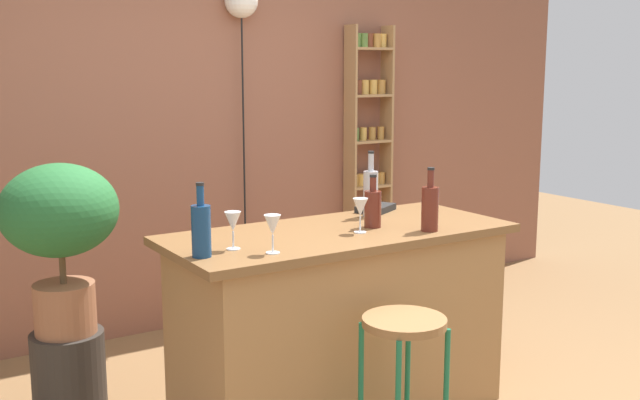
% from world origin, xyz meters
% --- Properties ---
extents(back_wall, '(6.40, 0.10, 2.80)m').
position_xyz_m(back_wall, '(0.00, 1.95, 1.40)').
color(back_wall, '#8C5642').
rests_on(back_wall, ground).
extents(kitchen_counter, '(1.68, 0.73, 0.92)m').
position_xyz_m(kitchen_counter, '(0.00, 0.30, 0.46)').
color(kitchen_counter, '#9E7042').
rests_on(kitchen_counter, ground).
extents(bar_stool, '(0.35, 0.35, 0.67)m').
position_xyz_m(bar_stool, '(-0.08, -0.30, 0.50)').
color(bar_stool, '#196642').
rests_on(bar_stool, ground).
extents(spice_shelf, '(0.34, 0.15, 1.98)m').
position_xyz_m(spice_shelf, '(1.27, 1.81, 1.04)').
color(spice_shelf, '#A87F51').
rests_on(spice_shelf, ground).
extents(plant_stool, '(0.35, 0.35, 0.44)m').
position_xyz_m(plant_stool, '(-1.15, 0.92, 0.22)').
color(plant_stool, '#2D2823').
rests_on(plant_stool, ground).
extents(potted_plant, '(0.55, 0.49, 0.82)m').
position_xyz_m(potted_plant, '(-1.15, 0.92, 0.97)').
color(potted_plant, '#935B3D').
rests_on(potted_plant, plant_stool).
extents(bottle_olive_oil, '(0.08, 0.08, 0.26)m').
position_xyz_m(bottle_olive_oil, '(0.17, 0.27, 1.02)').
color(bottle_olive_oil, '#5B2319').
rests_on(bottle_olive_oil, kitchen_counter).
extents(bottle_wine_red, '(0.08, 0.08, 0.30)m').
position_xyz_m(bottle_wine_red, '(0.35, 0.05, 1.04)').
color(bottle_wine_red, '#5B2319').
rests_on(bottle_wine_red, kitchen_counter).
extents(bottle_vinegar, '(0.08, 0.08, 0.34)m').
position_xyz_m(bottle_vinegar, '(0.32, 0.49, 1.05)').
color(bottle_vinegar, '#B2B2B7').
rests_on(bottle_vinegar, kitchen_counter).
extents(bottle_sauce_amber, '(0.08, 0.08, 0.31)m').
position_xyz_m(bottle_sauce_amber, '(-0.77, 0.17, 1.04)').
color(bottle_sauce_amber, navy).
rests_on(bottle_sauce_amber, kitchen_counter).
extents(wine_glass_left, '(0.07, 0.07, 0.16)m').
position_xyz_m(wine_glass_left, '(-0.60, 0.22, 1.04)').
color(wine_glass_left, silver).
rests_on(wine_glass_left, kitchen_counter).
extents(wine_glass_center, '(0.07, 0.07, 0.16)m').
position_xyz_m(wine_glass_center, '(0.05, 0.20, 1.04)').
color(wine_glass_center, silver).
rests_on(wine_glass_center, kitchen_counter).
extents(wine_glass_right, '(0.07, 0.07, 0.16)m').
position_xyz_m(wine_glass_right, '(-0.49, 0.07, 1.04)').
color(wine_glass_right, silver).
rests_on(wine_glass_right, kitchen_counter).
extents(cookbook, '(0.26, 0.23, 0.03)m').
position_xyz_m(cookbook, '(0.43, 0.59, 0.94)').
color(cookbook, black).
rests_on(cookbook, kitchen_counter).
extents(pendant_globe_light, '(0.21, 0.21, 2.21)m').
position_xyz_m(pendant_globe_light, '(0.27, 1.84, 2.07)').
color(pendant_globe_light, black).
rests_on(pendant_globe_light, ground).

